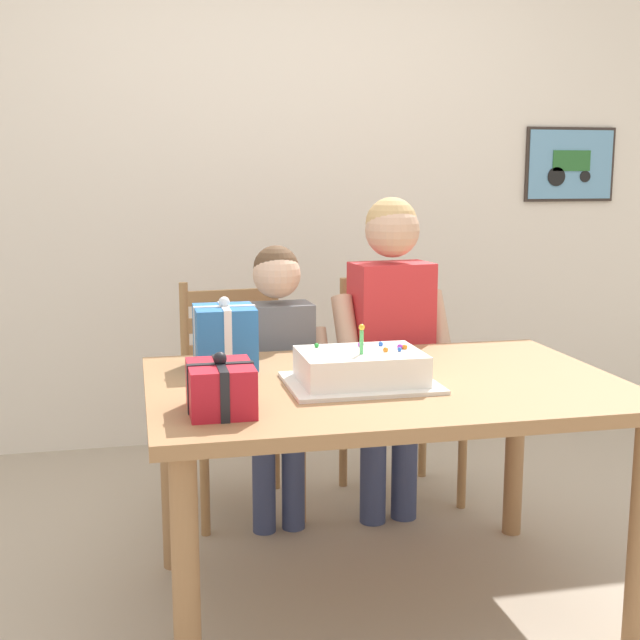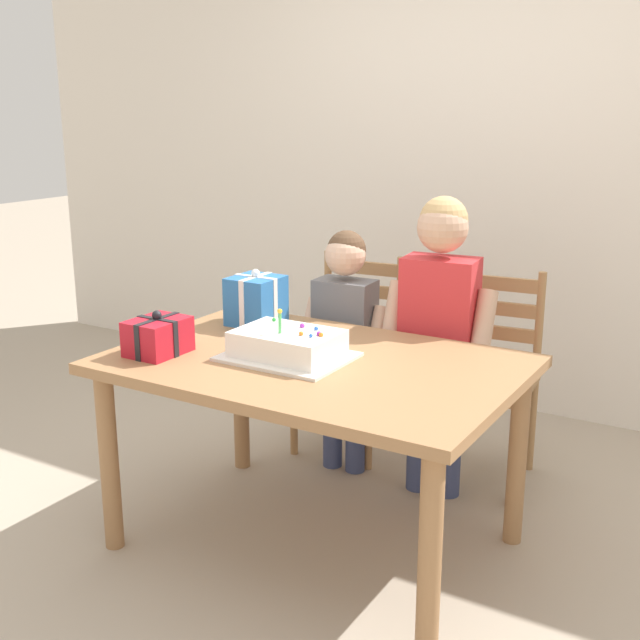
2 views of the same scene
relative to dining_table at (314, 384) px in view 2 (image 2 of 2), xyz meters
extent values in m
plane|color=tan|center=(0.00, 0.00, -0.64)|extent=(20.00, 20.00, 0.00)
cube|color=silver|center=(0.00, 1.82, 0.66)|extent=(6.40, 0.08, 2.60)
cube|color=#9E7047|center=(0.00, 0.00, 0.07)|extent=(1.44, 0.97, 0.04)
cylinder|color=#9E7047|center=(-0.64, -0.41, -0.30)|extent=(0.07, 0.07, 0.70)
cylinder|color=#9E7047|center=(0.64, -0.41, -0.30)|extent=(0.07, 0.07, 0.70)
cylinder|color=#9E7047|center=(-0.64, 0.41, -0.30)|extent=(0.07, 0.07, 0.70)
cylinder|color=#9E7047|center=(0.64, 0.41, -0.30)|extent=(0.07, 0.07, 0.70)
cube|color=white|center=(-0.09, -0.04, 0.10)|extent=(0.44, 0.34, 0.01)
cube|color=white|center=(-0.09, -0.04, 0.15)|extent=(0.36, 0.26, 0.09)
cylinder|color=#56C666|center=(-0.10, -0.07, 0.23)|extent=(0.01, 0.01, 0.07)
sphere|color=yellow|center=(-0.10, -0.07, 0.27)|extent=(0.02, 0.02, 0.02)
sphere|color=blue|center=(-0.01, 0.03, 0.20)|extent=(0.02, 0.02, 0.02)
sphere|color=orange|center=(-0.02, -0.06, 0.20)|extent=(0.02, 0.02, 0.02)
sphere|color=orange|center=(0.05, -0.04, 0.20)|extent=(0.02, 0.02, 0.02)
sphere|color=green|center=(-0.20, 0.05, 0.20)|extent=(0.01, 0.01, 0.01)
sphere|color=purple|center=(0.04, -0.03, 0.20)|extent=(0.02, 0.02, 0.02)
sphere|color=blue|center=(0.02, -0.06, 0.20)|extent=(0.01, 0.01, 0.01)
sphere|color=purple|center=(-0.07, 0.03, 0.20)|extent=(0.02, 0.02, 0.02)
cube|color=red|center=(-0.52, -0.23, 0.16)|extent=(0.17, 0.21, 0.13)
cube|color=black|center=(-0.52, -0.23, 0.16)|extent=(0.18, 0.02, 0.14)
cube|color=black|center=(-0.52, -0.23, 0.16)|extent=(0.02, 0.22, 0.14)
sphere|color=black|center=(-0.52, -0.23, 0.24)|extent=(0.04, 0.04, 0.04)
cube|color=#286BB7|center=(-0.46, 0.29, 0.19)|extent=(0.19, 0.20, 0.20)
cube|color=white|center=(-0.46, 0.29, 0.19)|extent=(0.20, 0.02, 0.20)
cube|color=white|center=(-0.46, 0.29, 0.19)|extent=(0.02, 0.20, 0.20)
sphere|color=white|center=(-0.46, 0.29, 0.31)|extent=(0.04, 0.04, 0.04)
cube|color=#A87A4C|center=(-0.34, 0.85, -0.19)|extent=(0.46, 0.46, 0.04)
cylinder|color=#A87A4C|center=(-0.13, 0.68, -0.43)|extent=(0.04, 0.04, 0.43)
cylinder|color=#A87A4C|center=(-0.51, 0.64, -0.43)|extent=(0.04, 0.04, 0.43)
cylinder|color=#A87A4C|center=(-0.16, 1.06, -0.43)|extent=(0.04, 0.04, 0.43)
cylinder|color=#A87A4C|center=(-0.54, 1.02, -0.43)|extent=(0.04, 0.04, 0.43)
cylinder|color=#A87A4C|center=(-0.16, 1.06, 0.05)|extent=(0.04, 0.04, 0.45)
cylinder|color=#A87A4C|center=(-0.54, 1.02, 0.05)|extent=(0.04, 0.04, 0.45)
cube|color=#A87A4C|center=(-0.35, 1.04, -0.02)|extent=(0.36, 0.06, 0.06)
cube|color=#A87A4C|center=(-0.35, 1.04, 0.10)|extent=(0.36, 0.06, 0.06)
cube|color=#A87A4C|center=(-0.35, 1.04, 0.21)|extent=(0.36, 0.06, 0.06)
cube|color=#A87A4C|center=(0.34, 0.85, -0.19)|extent=(0.46, 0.46, 0.04)
cylinder|color=#A87A4C|center=(0.54, 0.68, -0.43)|extent=(0.04, 0.04, 0.43)
cylinder|color=#A87A4C|center=(0.16, 0.64, -0.43)|extent=(0.04, 0.04, 0.43)
cylinder|color=#A87A4C|center=(0.51, 1.06, -0.43)|extent=(0.04, 0.04, 0.43)
cylinder|color=#A87A4C|center=(0.13, 1.02, -0.43)|extent=(0.04, 0.04, 0.43)
cylinder|color=#A87A4C|center=(0.51, 1.06, 0.05)|extent=(0.04, 0.04, 0.45)
cylinder|color=#A87A4C|center=(0.13, 1.02, 0.05)|extent=(0.04, 0.04, 0.45)
cube|color=#A87A4C|center=(0.32, 1.04, -0.02)|extent=(0.36, 0.06, 0.06)
cube|color=#A87A4C|center=(0.32, 1.04, 0.10)|extent=(0.36, 0.06, 0.06)
cube|color=#A87A4C|center=(0.32, 1.04, 0.21)|extent=(0.36, 0.06, 0.06)
cylinder|color=#38426B|center=(0.28, 0.63, -0.40)|extent=(0.10, 0.10, 0.48)
cylinder|color=#38426B|center=(0.15, 0.62, -0.40)|extent=(0.10, 0.10, 0.48)
cube|color=red|center=(0.21, 0.63, 0.11)|extent=(0.31, 0.21, 0.55)
cylinder|color=tan|center=(0.40, 0.61, 0.09)|extent=(0.10, 0.23, 0.36)
cylinder|color=tan|center=(0.03, 0.57, 0.09)|extent=(0.10, 0.23, 0.36)
sphere|color=tan|center=(0.21, 0.63, 0.50)|extent=(0.20, 0.20, 0.20)
sphere|color=tan|center=(0.21, 0.64, 0.53)|extent=(0.19, 0.19, 0.19)
cylinder|color=#38426B|center=(-0.17, 0.63, -0.44)|extent=(0.09, 0.09, 0.41)
cylinder|color=#38426B|center=(-0.28, 0.62, -0.44)|extent=(0.09, 0.09, 0.41)
cube|color=slate|center=(-0.23, 0.63, 0.00)|extent=(0.26, 0.17, 0.47)
cylinder|color=#E0B293|center=(-0.06, 0.60, -0.01)|extent=(0.08, 0.20, 0.31)
cylinder|color=#E0B293|center=(-0.39, 0.59, -0.01)|extent=(0.08, 0.20, 0.31)
sphere|color=#E0B293|center=(-0.23, 0.63, 0.35)|extent=(0.18, 0.18, 0.18)
sphere|color=brown|center=(-0.23, 0.64, 0.37)|extent=(0.17, 0.17, 0.17)
camera|label=1|loc=(-0.74, -2.39, 0.72)|focal=47.21mm
camera|label=2|loc=(1.43, -2.33, 0.98)|focal=45.10mm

